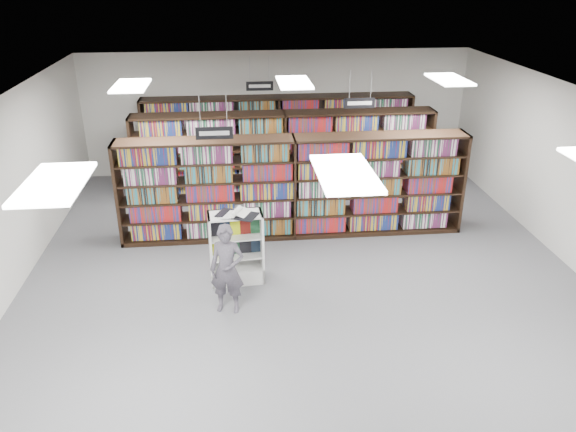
{
  "coord_description": "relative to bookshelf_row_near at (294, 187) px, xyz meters",
  "views": [
    {
      "loc": [
        -1.16,
        -8.53,
        5.2
      ],
      "look_at": [
        -0.26,
        0.5,
        1.1
      ],
      "focal_mm": 35.0,
      "sensor_mm": 36.0,
      "label": 1
    }
  ],
  "objects": [
    {
      "name": "bookshelf_row_near",
      "position": [
        0.0,
        0.0,
        0.0
      ],
      "size": [
        7.0,
        0.6,
        2.1
      ],
      "color": "black",
      "rests_on": "floor"
    },
    {
      "name": "bookshelf_row_far",
      "position": [
        0.0,
        3.7,
        0.0
      ],
      "size": [
        7.0,
        0.6,
        2.1
      ],
      "color": "black",
      "rests_on": "floor"
    },
    {
      "name": "aisle_sign_center",
      "position": [
        -0.5,
        3.0,
        1.48
      ],
      "size": [
        0.65,
        0.02,
        0.8
      ],
      "color": "#B2B2B7",
      "rests_on": "ceiling"
    },
    {
      "name": "shopper",
      "position": [
        -1.36,
        -2.7,
        -0.29
      ],
      "size": [
        0.62,
        0.47,
        1.52
      ],
      "primitive_type": "imported",
      "rotation": [
        0.0,
        0.0,
        -0.21
      ],
      "color": "#544F5B",
      "rests_on": "floor"
    },
    {
      "name": "troffer_front_center",
      "position": [
        0.0,
        -5.0,
        2.11
      ],
      "size": [
        0.6,
        1.2,
        0.04
      ],
      "primitive_type": "cube",
      "color": "white",
      "rests_on": "ceiling"
    },
    {
      "name": "ceiling",
      "position": [
        0.0,
        -2.0,
        2.15
      ],
      "size": [
        10.0,
        12.0,
        0.1
      ],
      "primitive_type": "cube",
      "color": "silver",
      "rests_on": "wall_back"
    },
    {
      "name": "endcap_display",
      "position": [
        -1.2,
        -1.74,
        -0.59
      ],
      "size": [
        0.97,
        0.54,
        1.31
      ],
      "rotation": [
        0.0,
        0.0,
        0.08
      ],
      "color": "white",
      "rests_on": "floor"
    },
    {
      "name": "troffer_back_center",
      "position": [
        0.0,
        0.0,
        2.11
      ],
      "size": [
        0.6,
        1.2,
        0.04
      ],
      "primitive_type": "cube",
      "color": "white",
      "rests_on": "ceiling"
    },
    {
      "name": "wall_back",
      "position": [
        0.0,
        4.0,
        0.55
      ],
      "size": [
        10.0,
        0.1,
        3.2
      ],
      "primitive_type": "cube",
      "color": "silver",
      "rests_on": "ground"
    },
    {
      "name": "troffer_front_left",
      "position": [
        -3.0,
        -5.0,
        2.11
      ],
      "size": [
        0.6,
        1.2,
        0.04
      ],
      "primitive_type": "cube",
      "color": "white",
      "rests_on": "ceiling"
    },
    {
      "name": "troffer_back_left",
      "position": [
        -3.0,
        0.0,
        2.11
      ],
      "size": [
        0.6,
        1.2,
        0.04
      ],
      "primitive_type": "cube",
      "color": "white",
      "rests_on": "ceiling"
    },
    {
      "name": "open_book",
      "position": [
        -1.17,
        -1.83,
        0.29
      ],
      "size": [
        0.77,
        0.63,
        0.13
      ],
      "rotation": [
        0.0,
        0.0,
        -0.43
      ],
      "color": "black",
      "rests_on": "endcap_display"
    },
    {
      "name": "troffer_back_right",
      "position": [
        3.0,
        0.0,
        2.11
      ],
      "size": [
        0.6,
        1.2,
        0.04
      ],
      "primitive_type": "cube",
      "color": "white",
      "rests_on": "ceiling"
    },
    {
      "name": "aisle_sign_right",
      "position": [
        1.5,
        1.0,
        1.48
      ],
      "size": [
        0.65,
        0.02,
        0.8
      ],
      "color": "#B2B2B7",
      "rests_on": "ceiling"
    },
    {
      "name": "bookshelf_row_mid",
      "position": [
        0.0,
        2.0,
        0.0
      ],
      "size": [
        7.0,
        0.6,
        2.1
      ],
      "color": "black",
      "rests_on": "floor"
    },
    {
      "name": "aisle_sign_left",
      "position": [
        -1.5,
        -1.0,
        1.48
      ],
      "size": [
        0.65,
        0.02,
        0.8
      ],
      "color": "#B2B2B7",
      "rests_on": "ceiling"
    },
    {
      "name": "floor",
      "position": [
        0.0,
        -2.0,
        -1.05
      ],
      "size": [
        12.0,
        12.0,
        0.0
      ],
      "primitive_type": "plane",
      "color": "#58585D",
      "rests_on": "ground"
    }
  ]
}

